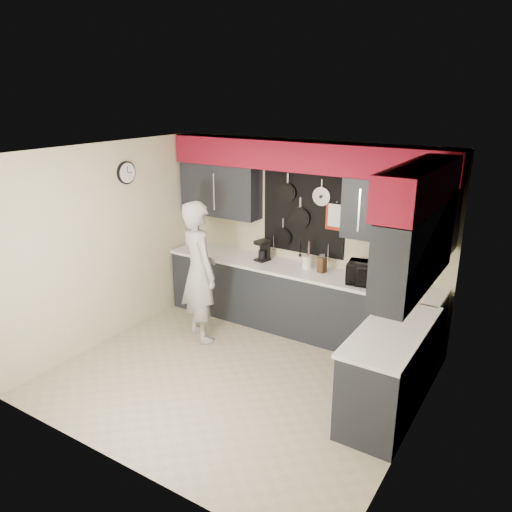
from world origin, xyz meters
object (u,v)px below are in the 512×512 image
Objects in this scene: microwave at (368,274)px; knife_block at (322,265)px; person at (199,272)px; coffee_maker at (263,250)px; utensil_crock at (307,262)px.

microwave reaches higher than knife_block.
knife_block is 1.62m from person.
person is (-1.34, -0.91, -0.07)m from knife_block.
knife_block is 0.69× the size of coffee_maker.
knife_block is 0.92m from coffee_maker.
person is (-1.09, -0.96, -0.06)m from utensil_crock.
person reaches higher than knife_block.
coffee_maker is at bearing 166.02° from microwave.
knife_block reaches higher than utensil_crock.
knife_block is at bearing 11.46° from coffee_maker.
microwave is at bearing 8.74° from coffee_maker.
microwave is 2.89× the size of utensil_crock.
coffee_maker is at bearing -176.96° from utensil_crock.
knife_block is 1.18× the size of utensil_crock.
coffee_maker is at bearing -166.69° from knife_block.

